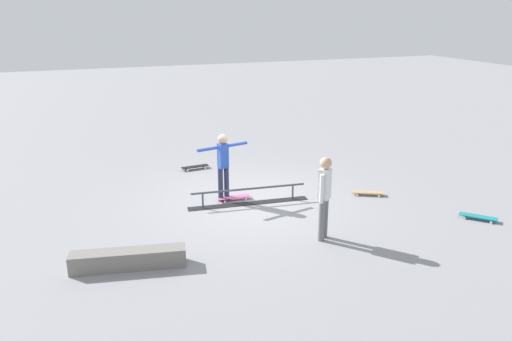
{
  "coord_description": "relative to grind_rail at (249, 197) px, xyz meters",
  "views": [
    {
      "loc": [
        3.75,
        10.72,
        4.53
      ],
      "look_at": [
        -0.0,
        0.69,
        1.0
      ],
      "focal_mm": 34.87,
      "sensor_mm": 36.0,
      "label": 1
    }
  ],
  "objects": [
    {
      "name": "skater_main",
      "position": [
        0.5,
        -0.44,
        0.79
      ],
      "size": [
        1.33,
        0.37,
        1.67
      ],
      "rotation": [
        0.0,
        0.0,
        3.36
      ],
      "color": "#2D3351",
      "rests_on": "ground_plane"
    },
    {
      "name": "skateboard_main",
      "position": [
        0.26,
        -0.35,
        -0.1
      ],
      "size": [
        0.8,
        0.27,
        0.09
      ],
      "rotation": [
        0.0,
        0.0,
        3.12
      ],
      "color": "#E05993",
      "rests_on": "ground_plane"
    },
    {
      "name": "loose_skateboard_black",
      "position": [
        0.57,
        -3.08,
        -0.1
      ],
      "size": [
        0.81,
        0.31,
        0.09
      ],
      "rotation": [
        0.0,
        0.0,
        3.23
      ],
      "color": "black",
      "rests_on": "ground_plane"
    },
    {
      "name": "loose_skateboard_teal",
      "position": [
        -4.49,
        2.7,
        -0.1
      ],
      "size": [
        0.69,
        0.72,
        0.09
      ],
      "rotation": [
        0.0,
        0.0,
        5.46
      ],
      "color": "teal",
      "rests_on": "ground_plane"
    },
    {
      "name": "bystander_white_shirt",
      "position": [
        -0.77,
        2.33,
        0.81
      ],
      "size": [
        0.35,
        0.32,
        1.75
      ],
      "rotation": [
        0.0,
        0.0,
        3.86
      ],
      "color": "slate",
      "rests_on": "ground_plane"
    },
    {
      "name": "skate_ledge",
      "position": [
        3.1,
        2.16,
        -0.0
      ],
      "size": [
        2.1,
        0.74,
        0.35
      ],
      "primitive_type": "cube",
      "rotation": [
        0.0,
        0.0,
        -0.19
      ],
      "color": "gray",
      "rests_on": "ground_plane"
    },
    {
      "name": "loose_skateboard_natural",
      "position": [
        -3.02,
        0.52,
        -0.1
      ],
      "size": [
        0.8,
        0.55,
        0.09
      ],
      "rotation": [
        0.0,
        0.0,
        2.66
      ],
      "color": "tan",
      "rests_on": "ground_plane"
    },
    {
      "name": "grind_rail",
      "position": [
        0.0,
        0.0,
        0.0
      ],
      "size": [
        2.96,
        0.54,
        0.41
      ],
      "rotation": [
        0.0,
        0.0,
        -0.1
      ],
      "color": "black",
      "rests_on": "ground_plane"
    },
    {
      "name": "ground_plane",
      "position": [
        0.0,
        -0.19,
        -0.18
      ],
      "size": [
        60.0,
        60.0,
        0.0
      ],
      "primitive_type": "plane",
      "color": "gray"
    }
  ]
}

